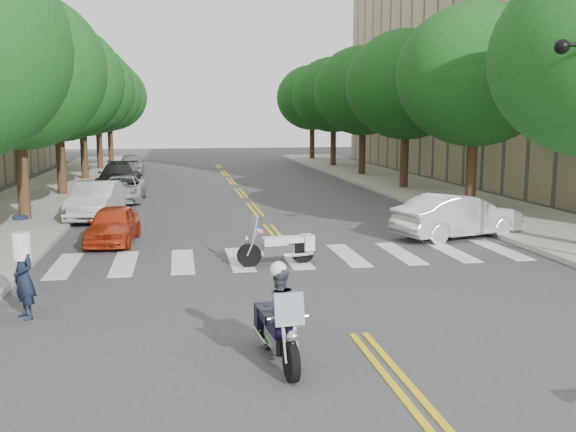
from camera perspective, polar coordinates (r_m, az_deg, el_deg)
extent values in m
plane|color=#38383A|center=(11.93, 6.26, -10.38)|extent=(140.00, 140.00, 0.00)
cube|color=#9E9991|center=(33.64, -20.55, 1.73)|extent=(5.00, 60.00, 0.15)
cube|color=#9E9991|center=(35.38, 11.29, 2.45)|extent=(5.00, 60.00, 0.15)
cylinder|color=#382316|center=(25.55, -22.50, 3.12)|extent=(0.44, 0.44, 3.32)
ellipsoid|color=#154915|center=(25.50, -23.03, 11.87)|extent=(6.40, 6.40, 5.76)
cylinder|color=#382316|center=(33.37, -19.52, 4.47)|extent=(0.44, 0.44, 3.32)
ellipsoid|color=#154915|center=(33.34, -19.87, 11.17)|extent=(6.40, 6.40, 5.76)
cylinder|color=#382316|center=(41.26, -17.67, 5.31)|extent=(0.44, 0.44, 3.32)
ellipsoid|color=#154915|center=(41.24, -17.92, 10.72)|extent=(6.40, 6.40, 5.76)
cylinder|color=#382316|center=(49.19, -16.41, 5.87)|extent=(0.44, 0.44, 3.32)
ellipsoid|color=#154915|center=(49.17, -16.61, 10.41)|extent=(6.40, 6.40, 5.76)
cylinder|color=#382316|center=(57.14, -15.50, 6.27)|extent=(0.44, 0.44, 3.32)
ellipsoid|color=#154915|center=(57.12, -15.66, 10.18)|extent=(6.40, 6.40, 5.76)
cylinder|color=#382316|center=(27.64, 15.96, 3.83)|extent=(0.44, 0.44, 3.32)
ellipsoid|color=#154915|center=(27.59, 16.32, 11.93)|extent=(6.40, 6.40, 5.76)
cylinder|color=#382316|center=(35.00, 10.30, 5.02)|extent=(0.44, 0.44, 3.32)
ellipsoid|color=#154915|center=(34.96, 10.47, 11.41)|extent=(6.40, 6.40, 5.76)
cylinder|color=#382316|center=(42.59, 6.61, 5.76)|extent=(0.44, 0.44, 3.32)
ellipsoid|color=#154915|center=(42.56, 6.70, 11.01)|extent=(6.40, 6.40, 5.76)
cylinder|color=#382316|center=(50.31, 4.04, 6.26)|extent=(0.44, 0.44, 3.32)
ellipsoid|color=#154915|center=(50.28, 4.09, 10.71)|extent=(6.40, 6.40, 5.76)
cylinder|color=#382316|center=(58.10, 2.16, 6.62)|extent=(0.44, 0.44, 3.32)
ellipsoid|color=#154915|center=(58.08, 2.18, 10.47)|extent=(6.40, 6.40, 5.76)
sphere|color=black|center=(17.02, 23.16, 13.66)|extent=(0.36, 0.36, 0.36)
cylinder|color=black|center=(9.77, 0.30, -12.84)|extent=(0.18, 0.62, 0.61)
cylinder|color=black|center=(11.08, -1.74, -10.17)|extent=(0.22, 0.63, 0.61)
cube|color=silver|center=(10.43, -0.85, -10.83)|extent=(0.37, 0.84, 0.29)
cube|color=black|center=(10.27, -0.73, -9.81)|extent=(0.38, 0.66, 0.20)
cube|color=black|center=(10.72, -1.40, -8.89)|extent=(0.41, 0.53, 0.14)
cube|color=black|center=(11.13, -1.91, -8.81)|extent=(0.42, 0.31, 0.41)
cube|color=#8C99A5|center=(9.62, 0.11, -8.29)|extent=(0.46, 0.18, 0.49)
cube|color=red|center=(9.83, 0.49, -8.89)|extent=(0.10, 0.10, 0.07)
cube|color=#0C26E5|center=(9.78, -0.75, -8.99)|extent=(0.10, 0.10, 0.07)
imported|color=#474C56|center=(10.28, -0.86, -8.38)|extent=(0.74, 0.60, 1.42)
sphere|color=silver|center=(10.10, -0.87, -4.79)|extent=(0.27, 0.27, 0.27)
cylinder|color=black|center=(16.83, -3.47, -3.52)|extent=(0.65, 0.24, 0.63)
cylinder|color=black|center=(17.29, 1.30, -3.17)|extent=(0.65, 0.27, 0.63)
cube|color=silver|center=(17.03, -0.90, -3.00)|extent=(0.88, 0.44, 0.30)
cube|color=silver|center=(16.96, -1.20, -2.25)|extent=(0.70, 0.44, 0.21)
cube|color=silver|center=(17.12, 0.43, -2.08)|extent=(0.57, 0.46, 0.15)
cube|color=silver|center=(17.29, 1.74, -2.35)|extent=(0.35, 0.45, 0.42)
cube|color=#8C99A5|center=(16.71, -3.09, -0.80)|extent=(0.22, 0.48, 0.51)
cube|color=red|center=(16.67, -2.46, -1.40)|extent=(0.11, 0.11, 0.07)
cube|color=#0C26E5|center=(16.88, -2.68, -1.27)|extent=(0.11, 0.11, 0.07)
imported|color=black|center=(13.52, -22.43, -5.08)|extent=(0.67, 0.71, 1.64)
imported|color=silver|center=(21.51, 14.89, 0.01)|extent=(4.64, 2.73, 1.45)
imported|color=red|center=(20.69, -15.28, -0.73)|extent=(1.66, 3.54, 1.17)
imported|color=silver|center=(25.71, -16.69, 1.32)|extent=(1.90, 4.46, 1.43)
imported|color=#A5A8AD|center=(30.61, -14.53, 2.32)|extent=(2.09, 4.29, 1.18)
imported|color=black|center=(35.60, -14.80, 3.42)|extent=(2.13, 5.06, 1.46)
imported|color=gray|center=(45.04, -13.76, 4.52)|extent=(1.81, 4.22, 1.42)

